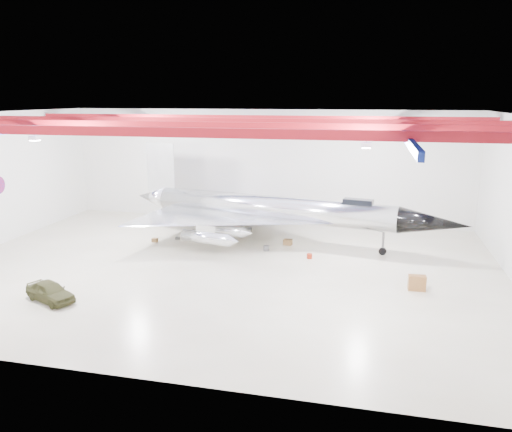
# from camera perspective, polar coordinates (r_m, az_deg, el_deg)

# --- Properties ---
(floor) EXTENTS (40.00, 40.00, 0.00)m
(floor) POSITION_cam_1_polar(r_m,az_deg,el_deg) (36.74, -4.00, -5.91)
(floor) COLOR #BBB295
(floor) RESTS_ON ground
(wall_back) EXTENTS (40.00, 0.00, 40.00)m
(wall_back) POSITION_cam_1_polar(r_m,az_deg,el_deg) (49.65, 0.97, 5.74)
(wall_back) COLOR silver
(wall_back) RESTS_ON floor
(ceiling) EXTENTS (40.00, 40.00, 0.00)m
(ceiling) POSITION_cam_1_polar(r_m,az_deg,el_deg) (34.69, -4.30, 11.50)
(ceiling) COLOR #0A0F38
(ceiling) RESTS_ON wall_back
(ceiling_structure) EXTENTS (39.50, 29.50, 1.08)m
(ceiling_structure) POSITION_cam_1_polar(r_m,az_deg,el_deg) (34.72, -4.28, 10.38)
(ceiling_structure) COLOR maroon
(ceiling_structure) RESTS_ON ceiling
(jet_aircraft) EXTENTS (29.39, 19.68, 8.06)m
(jet_aircraft) POSITION_cam_1_polar(r_m,az_deg,el_deg) (42.54, 1.69, 0.52)
(jet_aircraft) COLOR silver
(jet_aircraft) RESTS_ON floor
(jeep) EXTENTS (3.93, 2.82, 1.24)m
(jeep) POSITION_cam_1_polar(r_m,az_deg,el_deg) (33.17, -22.46, -7.98)
(jeep) COLOR #3B3B1D
(jeep) RESTS_ON floor
(desk) EXTENTS (1.12, 0.61, 1.00)m
(desk) POSITION_cam_1_polar(r_m,az_deg,el_deg) (34.00, 17.92, -7.29)
(desk) COLOR brown
(desk) RESTS_ON floor
(crate_ply) EXTENTS (0.48, 0.39, 0.33)m
(crate_ply) POSITION_cam_1_polar(r_m,az_deg,el_deg) (43.84, -11.49, -2.70)
(crate_ply) COLOR olive
(crate_ply) RESTS_ON floor
(toolbox_red) EXTENTS (0.47, 0.42, 0.27)m
(toolbox_red) POSITION_cam_1_polar(r_m,az_deg,el_deg) (44.55, -4.35, -2.25)
(toolbox_red) COLOR #9B240F
(toolbox_red) RESTS_ON floor
(engine_drum) EXTENTS (0.52, 0.52, 0.42)m
(engine_drum) POSITION_cam_1_polar(r_m,az_deg,el_deg) (40.55, 1.16, -3.70)
(engine_drum) COLOR #59595B
(engine_drum) RESTS_ON floor
(parts_bin) EXTENTS (0.76, 0.65, 0.48)m
(parts_bin) POSITION_cam_1_polar(r_m,az_deg,el_deg) (42.17, 3.66, -3.00)
(parts_bin) COLOR olive
(parts_bin) RESTS_ON floor
(crate_small) EXTENTS (0.36, 0.31, 0.23)m
(crate_small) POSITION_cam_1_polar(r_m,az_deg,el_deg) (44.28, -8.95, -2.50)
(crate_small) COLOR #59595B
(crate_small) RESTS_ON floor
(tool_chest) EXTENTS (0.53, 0.53, 0.38)m
(tool_chest) POSITION_cam_1_polar(r_m,az_deg,el_deg) (38.84, 6.13, -4.58)
(tool_chest) COLOR #9B240F
(tool_chest) RESTS_ON floor
(oil_barrel) EXTENTS (0.69, 0.62, 0.41)m
(oil_barrel) POSITION_cam_1_polar(r_m,az_deg,el_deg) (43.22, -3.82, -2.64)
(oil_barrel) COLOR olive
(oil_barrel) RESTS_ON floor
(spares_box) EXTENTS (0.47, 0.47, 0.39)m
(spares_box) POSITION_cam_1_polar(r_m,az_deg,el_deg) (46.18, -0.77, -1.56)
(spares_box) COLOR #59595B
(spares_box) RESTS_ON floor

